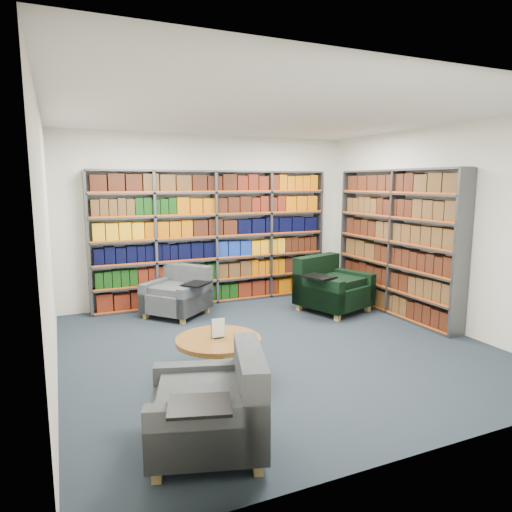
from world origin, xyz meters
name	(u,v)px	position (x,y,z in m)	size (l,w,h in m)	color
room_shell	(276,235)	(0.00, 0.00, 1.40)	(5.02, 5.02, 2.82)	black
bookshelf_back	(215,238)	(0.00, 2.34, 1.10)	(4.00, 0.28, 2.20)	#47494F
bookshelf_right	(396,243)	(2.34, 0.60, 1.10)	(0.28, 2.50, 2.20)	#47494F
chair_teal_left	(180,295)	(-0.74, 1.85, 0.30)	(1.15, 1.15, 0.74)	#02163C
chair_green_right	(329,289)	(1.51, 1.15, 0.34)	(1.23, 1.18, 0.85)	black
chair_teal_front	(218,410)	(-1.37, -1.83, 0.31)	(1.06, 1.12, 0.77)	#02163C
coffee_table	(218,346)	(-0.94, -0.58, 0.33)	(0.89, 0.89, 0.63)	olive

